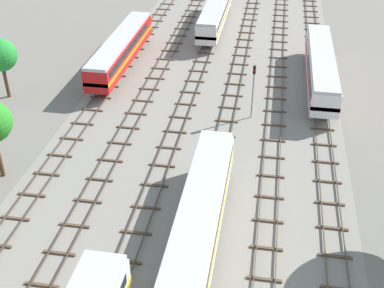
{
  "coord_description": "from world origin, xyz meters",
  "views": [
    {
      "loc": [
        6.42,
        10.51,
        25.85
      ],
      "look_at": [
        0.0,
        48.3,
        1.5
      ],
      "focal_mm": 46.61,
      "sensor_mm": 36.0,
      "label": 1
    }
  ],
  "objects_px": {
    "signal_post_nearest": "(253,85)",
    "diesel_railcar_centre_left_farther": "(215,12)",
    "diesel_railcar_right_midfar": "(321,66)",
    "passenger_coach_centre_mid": "(196,232)",
    "diesel_railcar_far_left_far": "(121,48)"
  },
  "relations": [
    {
      "from": "signal_post_nearest",
      "to": "diesel_railcar_centre_left_farther",
      "type": "bearing_deg",
      "value": 105.39
    },
    {
      "from": "diesel_railcar_right_midfar",
      "to": "diesel_railcar_far_left_far",
      "type": "relative_size",
      "value": 1.0
    },
    {
      "from": "diesel_railcar_right_midfar",
      "to": "diesel_railcar_centre_left_farther",
      "type": "distance_m",
      "value": 22.95
    },
    {
      "from": "diesel_railcar_centre_left_farther",
      "to": "signal_post_nearest",
      "type": "bearing_deg",
      "value": -74.61
    },
    {
      "from": "diesel_railcar_far_left_far",
      "to": "signal_post_nearest",
      "type": "xyz_separation_m",
      "value": [
        17.08,
        -10.35,
        1.17
      ]
    },
    {
      "from": "passenger_coach_centre_mid",
      "to": "diesel_railcar_right_midfar",
      "type": "xyz_separation_m",
      "value": [
        9.76,
        30.16,
        -0.02
      ]
    },
    {
      "from": "diesel_railcar_right_midfar",
      "to": "passenger_coach_centre_mid",
      "type": "bearing_deg",
      "value": -107.93
    },
    {
      "from": "diesel_railcar_far_left_far",
      "to": "diesel_railcar_right_midfar",
      "type": "bearing_deg",
      "value": -3.37
    },
    {
      "from": "diesel_railcar_far_left_far",
      "to": "diesel_railcar_centre_left_farther",
      "type": "xyz_separation_m",
      "value": [
        9.76,
        16.24,
        0.0
      ]
    },
    {
      "from": "signal_post_nearest",
      "to": "passenger_coach_centre_mid",
      "type": "bearing_deg",
      "value": -96.55
    },
    {
      "from": "passenger_coach_centre_mid",
      "to": "diesel_railcar_right_midfar",
      "type": "distance_m",
      "value": 31.7
    },
    {
      "from": "diesel_railcar_right_midfar",
      "to": "diesel_railcar_far_left_far",
      "type": "distance_m",
      "value": 24.44
    },
    {
      "from": "diesel_railcar_right_midfar",
      "to": "signal_post_nearest",
      "type": "height_order",
      "value": "signal_post_nearest"
    },
    {
      "from": "passenger_coach_centre_mid",
      "to": "diesel_railcar_right_midfar",
      "type": "bearing_deg",
      "value": 72.07
    },
    {
      "from": "passenger_coach_centre_mid",
      "to": "signal_post_nearest",
      "type": "xyz_separation_m",
      "value": [
        2.44,
        21.24,
        1.16
      ]
    }
  ]
}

